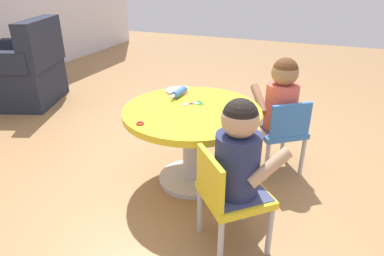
{
  "coord_description": "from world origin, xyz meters",
  "views": [
    {
      "loc": [
        -1.76,
        -0.71,
        1.29
      ],
      "look_at": [
        0.0,
        0.0,
        0.39
      ],
      "focal_mm": 31.49,
      "sensor_mm": 36.0,
      "label": 1
    }
  ],
  "objects_px": {
    "seated_child_right": "(282,97)",
    "child_chair_left": "(229,195)",
    "craft_table": "(192,128)",
    "armchair_dark": "(24,74)",
    "rolling_pin": "(179,92)",
    "craft_scissors": "(196,103)",
    "child_chair_right": "(281,131)",
    "seated_child_left": "(239,152)"
  },
  "relations": [
    {
      "from": "seated_child_right",
      "to": "child_chair_left",
      "type": "bearing_deg",
      "value": 173.16
    },
    {
      "from": "craft_table",
      "to": "armchair_dark",
      "type": "height_order",
      "value": "armchair_dark"
    },
    {
      "from": "craft_table",
      "to": "rolling_pin",
      "type": "height_order",
      "value": "rolling_pin"
    },
    {
      "from": "craft_table",
      "to": "rolling_pin",
      "type": "xyz_separation_m",
      "value": [
        0.18,
        0.17,
        0.15
      ]
    },
    {
      "from": "craft_scissors",
      "to": "armchair_dark",
      "type": "bearing_deg",
      "value": 73.85
    },
    {
      "from": "armchair_dark",
      "to": "craft_scissors",
      "type": "height_order",
      "value": "armchair_dark"
    },
    {
      "from": "child_chair_right",
      "to": "armchair_dark",
      "type": "height_order",
      "value": "armchair_dark"
    },
    {
      "from": "seated_child_left",
      "to": "seated_child_right",
      "type": "distance_m",
      "value": 0.81
    },
    {
      "from": "seated_child_left",
      "to": "child_chair_right",
      "type": "bearing_deg",
      "value": -6.94
    },
    {
      "from": "seated_child_right",
      "to": "craft_scissors",
      "type": "height_order",
      "value": "seated_child_right"
    },
    {
      "from": "armchair_dark",
      "to": "child_chair_right",
      "type": "bearing_deg",
      "value": -98.05
    },
    {
      "from": "craft_table",
      "to": "rolling_pin",
      "type": "distance_m",
      "value": 0.29
    },
    {
      "from": "seated_child_left",
      "to": "rolling_pin",
      "type": "bearing_deg",
      "value": 42.54
    },
    {
      "from": "armchair_dark",
      "to": "rolling_pin",
      "type": "relative_size",
      "value": 3.96
    },
    {
      "from": "craft_table",
      "to": "armchair_dark",
      "type": "xyz_separation_m",
      "value": [
        0.71,
        2.15,
        -0.07
      ]
    },
    {
      "from": "seated_child_left",
      "to": "child_chair_right",
      "type": "relative_size",
      "value": 0.95
    },
    {
      "from": "craft_table",
      "to": "child_chair_left",
      "type": "bearing_deg",
      "value": -141.13
    },
    {
      "from": "armchair_dark",
      "to": "rolling_pin",
      "type": "distance_m",
      "value": 2.06
    },
    {
      "from": "craft_table",
      "to": "seated_child_right",
      "type": "xyz_separation_m",
      "value": [
        0.37,
        -0.48,
        0.15
      ]
    },
    {
      "from": "seated_child_left",
      "to": "armchair_dark",
      "type": "relative_size",
      "value": 0.56
    },
    {
      "from": "craft_table",
      "to": "child_chair_right",
      "type": "xyz_separation_m",
      "value": [
        0.33,
        -0.5,
        -0.08
      ]
    },
    {
      "from": "seated_child_right",
      "to": "craft_scissors",
      "type": "distance_m",
      "value": 0.56
    },
    {
      "from": "seated_child_left",
      "to": "armchair_dark",
      "type": "distance_m",
      "value": 2.81
    },
    {
      "from": "child_chair_right",
      "to": "craft_scissors",
      "type": "bearing_deg",
      "value": 115.58
    },
    {
      "from": "child_chair_left",
      "to": "rolling_pin",
      "type": "distance_m",
      "value": 0.88
    },
    {
      "from": "craft_table",
      "to": "armchair_dark",
      "type": "distance_m",
      "value": 2.26
    },
    {
      "from": "craft_table",
      "to": "armchair_dark",
      "type": "relative_size",
      "value": 0.93
    },
    {
      "from": "child_chair_left",
      "to": "child_chair_right",
      "type": "relative_size",
      "value": 1.0
    },
    {
      "from": "craft_table",
      "to": "child_chair_left",
      "type": "distance_m",
      "value": 0.61
    },
    {
      "from": "child_chair_right",
      "to": "rolling_pin",
      "type": "distance_m",
      "value": 0.72
    },
    {
      "from": "child_chair_left",
      "to": "seated_child_right",
      "type": "relative_size",
      "value": 1.05
    },
    {
      "from": "armchair_dark",
      "to": "seated_child_right",
      "type": "bearing_deg",
      "value": -97.44
    },
    {
      "from": "seated_child_left",
      "to": "child_chair_right",
      "type": "height_order",
      "value": "seated_child_left"
    },
    {
      "from": "craft_table",
      "to": "child_chair_left",
      "type": "relative_size",
      "value": 1.58
    },
    {
      "from": "seated_child_left",
      "to": "armchair_dark",
      "type": "height_order",
      "value": "armchair_dark"
    },
    {
      "from": "seated_child_left",
      "to": "craft_scissors",
      "type": "bearing_deg",
      "value": 38.1
    },
    {
      "from": "rolling_pin",
      "to": "seated_child_left",
      "type": "bearing_deg",
      "value": -137.46
    },
    {
      "from": "child_chair_right",
      "to": "craft_scissors",
      "type": "distance_m",
      "value": 0.61
    },
    {
      "from": "child_chair_left",
      "to": "armchair_dark",
      "type": "distance_m",
      "value": 2.79
    },
    {
      "from": "child_chair_left",
      "to": "seated_child_left",
      "type": "xyz_separation_m",
      "value": [
        0.03,
        -0.03,
        0.23
      ]
    },
    {
      "from": "child_chair_left",
      "to": "child_chair_right",
      "type": "height_order",
      "value": "same"
    },
    {
      "from": "rolling_pin",
      "to": "craft_table",
      "type": "bearing_deg",
      "value": -137.73
    }
  ]
}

